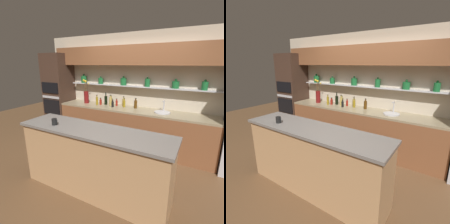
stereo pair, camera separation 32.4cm
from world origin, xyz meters
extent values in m
plane|color=brown|center=(0.00, 0.00, 0.00)|extent=(12.00, 12.00, 0.00)
cube|color=beige|center=(0.00, 1.60, 1.30)|extent=(5.20, 0.10, 2.60)
cube|color=#B7B7BC|center=(-0.10, 1.46, 1.41)|extent=(3.52, 0.18, 0.02)
cylinder|color=#19602D|center=(-1.54, 1.45, 1.51)|extent=(0.15, 0.15, 0.18)
sphere|color=#19602D|center=(-1.54, 1.45, 1.62)|extent=(0.05, 0.05, 0.05)
cylinder|color=#19602D|center=(-1.02, 1.45, 1.49)|extent=(0.12, 0.12, 0.14)
sphere|color=#19602D|center=(-1.02, 1.45, 1.58)|extent=(0.04, 0.04, 0.04)
cylinder|color=#19602D|center=(-0.39, 1.45, 1.50)|extent=(0.14, 0.14, 0.16)
sphere|color=#19602D|center=(-0.39, 1.45, 1.61)|extent=(0.05, 0.05, 0.05)
cylinder|color=#19602D|center=(0.20, 1.45, 1.51)|extent=(0.11, 0.11, 0.17)
sphere|color=#19602D|center=(0.20, 1.45, 1.61)|extent=(0.04, 0.04, 0.04)
cylinder|color=#19602D|center=(0.79, 1.45, 1.49)|extent=(0.15, 0.15, 0.14)
sphere|color=#19602D|center=(0.79, 1.45, 1.59)|extent=(0.05, 0.05, 0.05)
cylinder|color=#19602D|center=(1.33, 1.45, 1.50)|extent=(0.12, 0.12, 0.16)
sphere|color=#19602D|center=(1.33, 1.45, 1.60)|extent=(0.04, 0.04, 0.04)
cube|color=brown|center=(0.00, 1.38, 2.09)|extent=(4.42, 0.34, 0.42)
cube|color=brown|center=(-0.10, 1.24, 0.44)|extent=(3.62, 0.62, 0.88)
cube|color=gray|center=(-0.10, 1.24, 0.90)|extent=(3.62, 0.62, 0.04)
cube|color=tan|center=(0.00, -0.45, 0.49)|extent=(2.28, 0.55, 0.98)
cube|color=slate|center=(0.00, -0.45, 1.00)|extent=(2.34, 0.61, 0.04)
cube|color=#3D281E|center=(-2.26, 1.24, 1.09)|extent=(0.67, 0.62, 2.17)
cube|color=black|center=(-2.26, 0.92, 0.78)|extent=(0.56, 0.02, 0.40)
cube|color=black|center=(-2.26, 0.92, 1.30)|extent=(0.56, 0.02, 0.28)
cube|color=#B7B7BC|center=(-2.26, 0.92, 1.05)|extent=(0.59, 0.02, 0.06)
cylinder|color=maroon|center=(-1.35, 1.27, 1.07)|extent=(0.12, 0.12, 0.31)
cylinder|color=#4C3319|center=(-1.37, 1.27, 1.36)|extent=(0.01, 0.06, 0.26)
sphere|color=yellow|center=(-1.41, 1.27, 1.49)|extent=(0.04, 0.04, 0.04)
cylinder|color=#4C3319|center=(-1.35, 1.24, 1.37)|extent=(0.05, 0.02, 0.28)
sphere|color=yellow|center=(-1.36, 1.20, 1.51)|extent=(0.05, 0.05, 0.05)
cylinder|color=#4C3319|center=(-1.35, 1.27, 1.35)|extent=(0.03, 0.03, 0.25)
sphere|color=yellow|center=(-1.38, 1.30, 1.48)|extent=(0.06, 0.06, 0.06)
cylinder|color=#4C3319|center=(-1.33, 1.29, 1.32)|extent=(0.04, 0.04, 0.20)
sphere|color=yellow|center=(-1.30, 1.31, 1.42)|extent=(0.04, 0.04, 0.04)
cylinder|color=#B7B7BC|center=(0.61, 1.24, 0.93)|extent=(0.33, 0.33, 0.02)
cylinder|color=#B7B7BC|center=(0.61, 1.36, 1.05)|extent=(0.02, 0.02, 0.22)
cylinder|color=#B7B7BC|center=(0.61, 1.30, 1.16)|extent=(0.02, 0.12, 0.02)
cylinder|color=maroon|center=(-0.96, 1.34, 0.98)|extent=(0.05, 0.05, 0.11)
cylinder|color=maroon|center=(-0.96, 1.34, 1.05)|extent=(0.03, 0.03, 0.04)
cylinder|color=black|center=(-0.96, 1.34, 1.07)|extent=(0.03, 0.03, 0.01)
cylinder|color=olive|center=(-0.30, 1.33, 0.99)|extent=(0.06, 0.06, 0.15)
cylinder|color=olive|center=(-0.30, 1.33, 1.09)|extent=(0.03, 0.03, 0.05)
cylinder|color=black|center=(-0.30, 1.33, 1.12)|extent=(0.03, 0.03, 0.01)
cylinder|color=brown|center=(-0.70, 1.41, 1.00)|extent=(0.06, 0.06, 0.16)
cylinder|color=brown|center=(-0.70, 1.41, 1.11)|extent=(0.03, 0.03, 0.05)
cylinder|color=black|center=(-0.70, 1.41, 1.14)|extent=(0.03, 0.03, 0.01)
cylinder|color=black|center=(-0.54, 1.20, 0.99)|extent=(0.06, 0.06, 0.13)
cylinder|color=black|center=(-0.54, 1.20, 1.07)|extent=(0.03, 0.03, 0.04)
cylinder|color=black|center=(-0.54, 1.20, 1.09)|extent=(0.03, 0.03, 0.01)
cylinder|color=maroon|center=(-0.92, 1.27, 0.98)|extent=(0.05, 0.05, 0.12)
cylinder|color=maroon|center=(-0.92, 1.27, 1.06)|extent=(0.03, 0.03, 0.04)
cylinder|color=black|center=(-0.92, 1.27, 1.08)|extent=(0.03, 0.03, 0.01)
cylinder|color=tan|center=(-0.35, 1.41, 1.01)|extent=(0.07, 0.07, 0.18)
cylinder|color=tan|center=(-0.35, 1.41, 1.12)|extent=(0.03, 0.03, 0.04)
cylinder|color=black|center=(-0.35, 1.41, 1.15)|extent=(0.03, 0.03, 0.01)
cylinder|color=maroon|center=(-0.52, 1.37, 0.98)|extent=(0.05, 0.05, 0.13)
cylinder|color=maroon|center=(-0.52, 1.37, 1.06)|extent=(0.03, 0.03, 0.04)
cylinder|color=black|center=(-0.52, 1.37, 1.09)|extent=(0.03, 0.03, 0.01)
cylinder|color=olive|center=(-1.00, 1.22, 1.01)|extent=(0.06, 0.06, 0.19)
cylinder|color=olive|center=(-1.00, 1.22, 1.13)|extent=(0.03, 0.03, 0.05)
cylinder|color=black|center=(-1.00, 1.22, 1.16)|extent=(0.03, 0.03, 0.01)
cylinder|color=black|center=(-0.82, 1.36, 1.03)|extent=(0.08, 0.08, 0.21)
cylinder|color=black|center=(-0.82, 1.36, 1.17)|extent=(0.02, 0.02, 0.08)
cylinder|color=black|center=(-0.82, 1.36, 1.22)|extent=(0.03, 0.03, 0.01)
cylinder|color=tan|center=(-0.67, 1.33, 1.02)|extent=(0.07, 0.07, 0.20)
cylinder|color=tan|center=(-0.67, 1.33, 1.14)|extent=(0.03, 0.03, 0.04)
cylinder|color=black|center=(-0.67, 1.33, 1.17)|extent=(0.03, 0.03, 0.01)
cylinder|color=#4C2D0C|center=(-0.02, 1.34, 1.01)|extent=(0.07, 0.07, 0.18)
cylinder|color=#4C2D0C|center=(-0.02, 1.34, 1.12)|extent=(0.03, 0.03, 0.04)
cylinder|color=black|center=(-0.02, 1.34, 1.15)|extent=(0.03, 0.03, 0.01)
cylinder|color=black|center=(-0.61, -0.56, 1.07)|extent=(0.08, 0.08, 0.10)
cube|color=black|center=(-0.56, -0.56, 1.07)|extent=(0.02, 0.01, 0.06)
camera|label=1|loc=(1.33, -2.36, 1.92)|focal=28.00mm
camera|label=2|loc=(1.61, -2.19, 1.92)|focal=28.00mm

